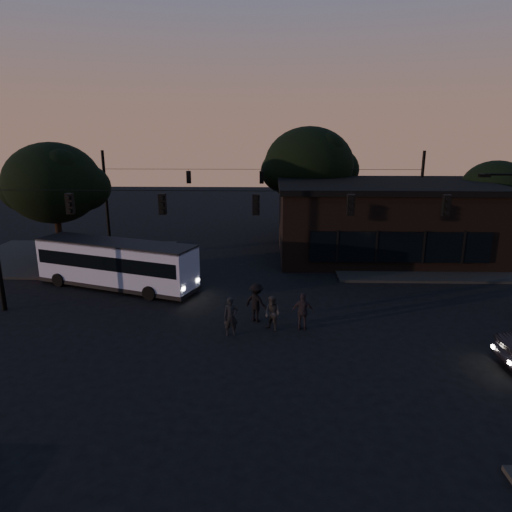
{
  "coord_description": "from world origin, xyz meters",
  "views": [
    {
      "loc": [
        0.63,
        -17.64,
        8.85
      ],
      "look_at": [
        0.0,
        4.0,
        3.0
      ],
      "focal_mm": 32.0,
      "sensor_mm": 36.0,
      "label": 1
    }
  ],
  "objects_px": {
    "pedestrian_a": "(231,317)",
    "pedestrian_c": "(303,312)",
    "pedestrian_b": "(272,314)",
    "bus": "(116,262)",
    "pedestrian_d": "(257,302)",
    "building": "(382,219)"
  },
  "relations": [
    {
      "from": "pedestrian_a",
      "to": "pedestrian_b",
      "type": "bearing_deg",
      "value": 9.13
    },
    {
      "from": "pedestrian_c",
      "to": "pedestrian_b",
      "type": "bearing_deg",
      "value": 14.21
    },
    {
      "from": "bus",
      "to": "pedestrian_d",
      "type": "relative_size",
      "value": 5.23
    },
    {
      "from": "pedestrian_b",
      "to": "pedestrian_a",
      "type": "bearing_deg",
      "value": -122.88
    },
    {
      "from": "building",
      "to": "pedestrian_b",
      "type": "height_order",
      "value": "building"
    },
    {
      "from": "building",
      "to": "pedestrian_d",
      "type": "height_order",
      "value": "building"
    },
    {
      "from": "pedestrian_b",
      "to": "pedestrian_c",
      "type": "relative_size",
      "value": 0.93
    },
    {
      "from": "pedestrian_a",
      "to": "pedestrian_c",
      "type": "height_order",
      "value": "pedestrian_a"
    },
    {
      "from": "bus",
      "to": "pedestrian_b",
      "type": "xyz_separation_m",
      "value": [
        9.1,
        -5.79,
        -0.74
      ]
    },
    {
      "from": "building",
      "to": "pedestrian_d",
      "type": "bearing_deg",
      "value": -124.52
    },
    {
      "from": "pedestrian_c",
      "to": "pedestrian_d",
      "type": "height_order",
      "value": "pedestrian_d"
    },
    {
      "from": "bus",
      "to": "building",
      "type": "bearing_deg",
      "value": 45.33
    },
    {
      "from": "building",
      "to": "pedestrian_a",
      "type": "bearing_deg",
      "value": -124.46
    },
    {
      "from": "building",
      "to": "pedestrian_d",
      "type": "xyz_separation_m",
      "value": [
        -8.94,
        -13.0,
        -1.74
      ]
    },
    {
      "from": "building",
      "to": "bus",
      "type": "height_order",
      "value": "building"
    },
    {
      "from": "bus",
      "to": "pedestrian_a",
      "type": "distance_m",
      "value": 9.67
    },
    {
      "from": "building",
      "to": "pedestrian_b",
      "type": "relative_size",
      "value": 9.31
    },
    {
      "from": "bus",
      "to": "pedestrian_a",
      "type": "xyz_separation_m",
      "value": [
        7.23,
        -6.38,
        -0.67
      ]
    },
    {
      "from": "pedestrian_a",
      "to": "pedestrian_d",
      "type": "bearing_deg",
      "value": 47.67
    },
    {
      "from": "pedestrian_b",
      "to": "pedestrian_c",
      "type": "height_order",
      "value": "pedestrian_c"
    },
    {
      "from": "building",
      "to": "bus",
      "type": "relative_size",
      "value": 1.52
    },
    {
      "from": "building",
      "to": "pedestrian_c",
      "type": "relative_size",
      "value": 8.7
    }
  ]
}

